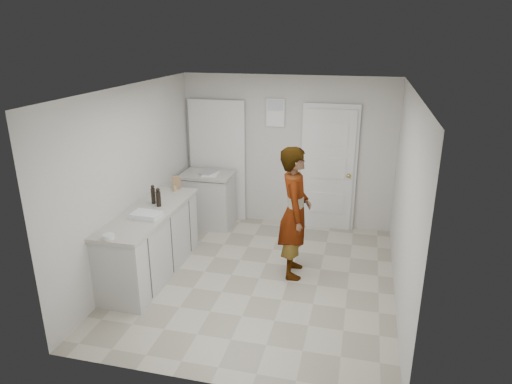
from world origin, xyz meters
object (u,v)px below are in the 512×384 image
(cake_mix_box, at_px, (176,183))
(oil_cruet_a, at_px, (158,198))
(spice_jar, at_px, (175,189))
(person, at_px, (295,213))
(oil_cruet_b, at_px, (153,195))
(baking_dish, at_px, (146,215))
(egg_bowl, at_px, (109,237))

(cake_mix_box, relative_size, oil_cruet_a, 0.76)
(cake_mix_box, xyz_separation_m, spice_jar, (0.02, -0.11, -0.06))
(person, xyz_separation_m, oil_cruet_b, (-1.91, -0.20, 0.16))
(person, relative_size, baking_dish, 4.95)
(cake_mix_box, xyz_separation_m, baking_dish, (0.07, -1.12, -0.07))
(baking_dish, xyz_separation_m, egg_bowl, (-0.12, -0.68, -0.00))
(oil_cruet_b, bearing_deg, cake_mix_box, 84.40)
(spice_jar, relative_size, baking_dish, 0.23)
(person, height_order, egg_bowl, person)
(spice_jar, distance_m, oil_cruet_a, 0.62)
(baking_dish, relative_size, egg_bowl, 2.73)
(oil_cruet_a, distance_m, egg_bowl, 1.09)
(spice_jar, xyz_separation_m, egg_bowl, (-0.08, -1.69, -0.02))
(egg_bowl, bearing_deg, person, 35.52)
(cake_mix_box, xyz_separation_m, egg_bowl, (-0.06, -1.80, -0.07))
(oil_cruet_a, bearing_deg, cake_mix_box, 94.13)
(oil_cruet_a, xyz_separation_m, egg_bowl, (-0.11, -1.08, -0.10))
(oil_cruet_b, height_order, baking_dish, oil_cruet_b)
(cake_mix_box, height_order, egg_bowl, cake_mix_box)
(person, relative_size, oil_cruet_a, 6.87)
(oil_cruet_b, bearing_deg, egg_bowl, -89.82)
(cake_mix_box, bearing_deg, egg_bowl, -100.11)
(person, distance_m, baking_dish, 1.91)
(baking_dish, bearing_deg, person, 20.81)
(person, distance_m, oil_cruet_b, 1.93)
(person, distance_m, egg_bowl, 2.34)
(oil_cruet_b, relative_size, baking_dish, 0.74)
(person, height_order, baking_dish, person)
(oil_cruet_a, height_order, oil_cruet_b, oil_cruet_b)
(cake_mix_box, relative_size, spice_jar, 2.40)
(spice_jar, bearing_deg, baking_dish, -87.28)
(baking_dish, height_order, egg_bowl, baking_dish)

